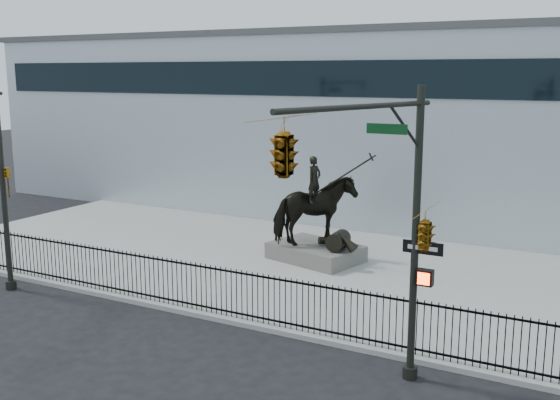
% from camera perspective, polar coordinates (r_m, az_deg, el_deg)
% --- Properties ---
extents(ground, '(120.00, 120.00, 0.00)m').
position_cam_1_polar(ground, '(19.53, -9.35, -10.96)').
color(ground, black).
rests_on(ground, ground).
extents(plaza, '(30.00, 12.00, 0.15)m').
position_cam_1_polar(plaza, '(25.08, 0.46, -5.63)').
color(plaza, '#9A9A98').
rests_on(plaza, ground).
extents(building, '(44.00, 14.00, 9.00)m').
position_cam_1_polar(building, '(36.14, 10.21, 6.48)').
color(building, silver).
rests_on(building, ground).
extents(picket_fence, '(22.10, 0.10, 1.50)m').
position_cam_1_polar(picket_fence, '(20.16, -7.26, -7.46)').
color(picket_fence, black).
rests_on(picket_fence, plaza).
extents(statue_plinth, '(3.75, 3.01, 0.62)m').
position_cam_1_polar(statue_plinth, '(25.34, 3.12, -4.56)').
color(statue_plinth, '#5F5D57').
rests_on(statue_plinth, plaza).
extents(equestrian_statue, '(4.11, 3.08, 3.58)m').
position_cam_1_polar(equestrian_statue, '(24.92, 3.27, -1.03)').
color(equestrian_statue, black).
rests_on(equestrian_statue, statue_plinth).
extents(traffic_signal_right, '(2.17, 6.86, 7.00)m').
position_cam_1_polar(traffic_signal_right, '(13.35, 7.00, 0.53)').
color(traffic_signal_right, black).
rests_on(traffic_signal_right, ground).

